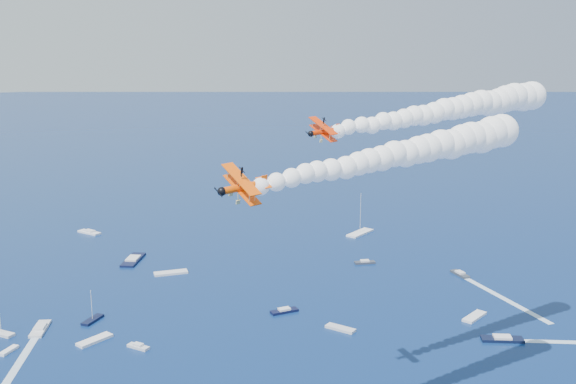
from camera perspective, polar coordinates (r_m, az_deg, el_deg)
name	(u,v)px	position (r m, az deg, el deg)	size (l,w,h in m)	color
biplane_lead	(324,131)	(122.27, 3.10, 5.14)	(6.70, 7.52, 4.53)	#EC3004
biplane_trail	(244,187)	(100.10, -3.77, 0.42)	(8.27, 9.28, 5.59)	#FF5305
smoke_trail_lead	(443,111)	(140.30, 13.03, 6.72)	(57.89, 13.08, 10.73)	white
smoke_trail_trail	(395,155)	(115.80, 9.02, 3.09)	(57.83, 13.46, 10.73)	white
spectator_boats	(158,300)	(203.68, -10.99, -8.99)	(202.17, 167.49, 0.70)	black
boat_wakes	(273,331)	(180.97, -1.24, -11.72)	(184.32, 108.26, 0.04)	white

